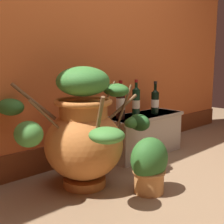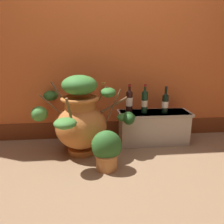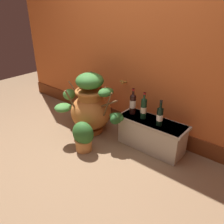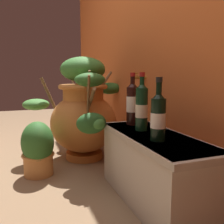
{
  "view_description": "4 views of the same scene",
  "coord_description": "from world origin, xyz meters",
  "px_view_note": "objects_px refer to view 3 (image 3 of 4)",
  "views": [
    {
      "loc": [
        -1.57,
        -0.87,
        0.86
      ],
      "look_at": [
        0.08,
        0.86,
        0.44
      ],
      "focal_mm": 47.82,
      "sensor_mm": 36.0,
      "label": 1
    },
    {
      "loc": [
        -0.26,
        -1.56,
        1.07
      ],
      "look_at": [
        -0.01,
        0.87,
        0.38
      ],
      "focal_mm": 36.2,
      "sensor_mm": 36.0,
      "label": 2
    },
    {
      "loc": [
        1.6,
        -1.24,
        1.63
      ],
      "look_at": [
        -0.04,
        0.74,
        0.37
      ],
      "focal_mm": 36.61,
      "sensor_mm": 36.0,
      "label": 3
    },
    {
      "loc": [
        1.59,
        0.21,
        0.68
      ],
      "look_at": [
        0.08,
        0.76,
        0.44
      ],
      "focal_mm": 40.01,
      "sensor_mm": 36.0,
      "label": 4
    }
  ],
  "objects_px": {
    "potted_shrub": "(83,136)",
    "wine_bottle_right": "(144,107)",
    "wine_bottle_middle": "(133,103)",
    "wine_bottle_left": "(160,115)",
    "terracotta_urn": "(91,106)"
  },
  "relations": [
    {
      "from": "terracotta_urn",
      "to": "wine_bottle_middle",
      "type": "height_order",
      "value": "terracotta_urn"
    },
    {
      "from": "wine_bottle_middle",
      "to": "potted_shrub",
      "type": "relative_size",
      "value": 0.87
    },
    {
      "from": "wine_bottle_left",
      "to": "potted_shrub",
      "type": "bearing_deg",
      "value": -143.8
    },
    {
      "from": "terracotta_urn",
      "to": "wine_bottle_middle",
      "type": "relative_size",
      "value": 3.26
    },
    {
      "from": "wine_bottle_right",
      "to": "wine_bottle_left",
      "type": "bearing_deg",
      "value": -7.19
    },
    {
      "from": "wine_bottle_left",
      "to": "wine_bottle_right",
      "type": "height_order",
      "value": "wine_bottle_right"
    },
    {
      "from": "wine_bottle_left",
      "to": "wine_bottle_middle",
      "type": "xyz_separation_m",
      "value": [
        -0.4,
        0.05,
        0.02
      ]
    },
    {
      "from": "wine_bottle_middle",
      "to": "potted_shrub",
      "type": "distance_m",
      "value": 0.71
    },
    {
      "from": "wine_bottle_left",
      "to": "wine_bottle_right",
      "type": "bearing_deg",
      "value": 172.81
    },
    {
      "from": "terracotta_urn",
      "to": "wine_bottle_middle",
      "type": "distance_m",
      "value": 0.58
    },
    {
      "from": "terracotta_urn",
      "to": "wine_bottle_left",
      "type": "distance_m",
      "value": 0.95
    },
    {
      "from": "wine_bottle_left",
      "to": "wine_bottle_middle",
      "type": "bearing_deg",
      "value": 172.79
    },
    {
      "from": "wine_bottle_left",
      "to": "wine_bottle_middle",
      "type": "distance_m",
      "value": 0.4
    },
    {
      "from": "potted_shrub",
      "to": "wine_bottle_right",
      "type": "bearing_deg",
      "value": 48.96
    },
    {
      "from": "wine_bottle_left",
      "to": "wine_bottle_right",
      "type": "xyz_separation_m",
      "value": [
        -0.23,
        0.03,
        0.02
      ]
    }
  ]
}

